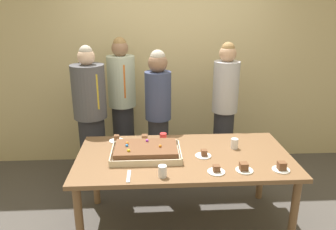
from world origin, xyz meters
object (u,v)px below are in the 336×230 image
plated_slice_center_front (144,139)px  party_table (184,162)px  plated_slice_center_back (117,140)px  cake_server_utensil (129,176)px  plated_slice_near_left (244,168)px  drink_cup_far_end (162,171)px  drink_cup_middle (163,138)px  person_far_right_suit (123,105)px  person_green_shirt_behind (224,110)px  plated_slice_far_left (204,155)px  person_striped_tie_right (158,116)px  plated_slice_near_right (216,170)px  drink_cup_nearest (234,144)px  plated_slice_far_right (281,168)px  person_serving_front (91,118)px  sheet_cake (146,151)px

plated_slice_center_front → party_table: bearing=-42.5°
plated_slice_center_back → cake_server_utensil: plated_slice_center_back is taller
plated_slice_near_left → drink_cup_far_end: drink_cup_far_end is taller
drink_cup_middle → cake_server_utensil: (-0.31, -0.69, -0.05)m
person_far_right_suit → cake_server_utensil: bearing=-8.5°
person_green_shirt_behind → plated_slice_center_front: bearing=-13.0°
party_table → drink_cup_middle: (-0.18, 0.31, 0.13)m
cake_server_utensil → person_far_right_suit: person_far_right_suit is taller
plated_slice_far_left → plated_slice_center_back: 0.93m
plated_slice_center_back → party_table: bearing=-29.0°
plated_slice_near_left → drink_cup_far_end: bearing=-175.1°
plated_slice_far_left → cake_server_utensil: bearing=-153.1°
party_table → drink_cup_far_end: size_ratio=20.01×
drink_cup_far_end → plated_slice_center_front: bearing=102.0°
plated_slice_near_left → cake_server_utensil: 0.97m
person_striped_tie_right → drink_cup_far_end: bearing=9.4°
plated_slice_near_right → cake_server_utensil: size_ratio=0.75×
plated_slice_center_front → drink_cup_nearest: drink_cup_nearest is taller
plated_slice_far_left → drink_cup_middle: (-0.36, 0.35, 0.03)m
plated_slice_far_left → plated_slice_far_right: bearing=-26.3°
drink_cup_far_end → cake_server_utensil: 0.28m
drink_cup_far_end → drink_cup_nearest: bearing=35.7°
person_far_right_suit → plated_slice_near_left: bearing=22.3°
plated_slice_near_right → cake_server_utensil: bearing=-177.4°
plated_slice_center_back → person_serving_front: person_serving_front is taller
plated_slice_near_left → plated_slice_far_left: 0.42m
plated_slice_near_right → drink_cup_nearest: bearing=60.0°
sheet_cake → cake_server_utensil: bearing=-109.9°
plated_slice_far_right → person_striped_tie_right: (-1.01, 1.18, 0.08)m
plated_slice_near_left → plated_slice_far_right: 0.32m
plated_slice_center_front → plated_slice_center_back: bearing=175.4°
plated_slice_near_left → person_striped_tie_right: size_ratio=0.09×
sheet_cake → plated_slice_near_right: bearing=-30.8°
drink_cup_middle → person_far_right_suit: 1.00m
plated_slice_far_right → drink_cup_far_end: size_ratio=1.50×
plated_slice_far_right → plated_slice_near_left: bearing=178.7°
person_far_right_suit → party_table: bearing=14.7°
plated_slice_center_front → drink_cup_nearest: (0.89, -0.22, 0.03)m
drink_cup_nearest → person_serving_front: 1.66m
plated_slice_near_right → plated_slice_center_back: plated_slice_center_back is taller
plated_slice_center_front → drink_cup_far_end: (0.16, -0.74, 0.03)m
person_green_shirt_behind → cake_server_utensil: bearing=5.9°
plated_slice_center_back → person_serving_front: bearing=125.7°
plated_slice_far_right → person_green_shirt_behind: size_ratio=0.09×
sheet_cake → person_striped_tie_right: person_striped_tie_right is taller
drink_cup_middle → plated_slice_far_right: bearing=-33.7°
plated_slice_center_back → drink_cup_far_end: (0.44, -0.77, 0.03)m
plated_slice_far_left → person_far_right_suit: person_far_right_suit is taller
plated_slice_center_back → drink_cup_nearest: (1.17, -0.24, 0.03)m
drink_cup_middle → plated_slice_center_front: bearing=169.1°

